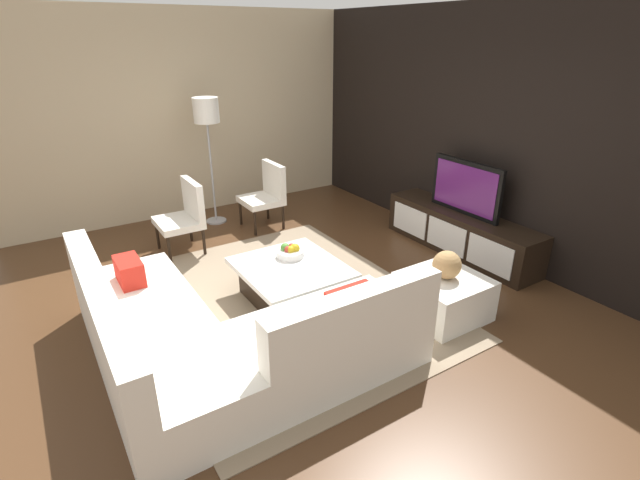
# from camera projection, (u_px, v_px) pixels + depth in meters

# --- Properties ---
(ground_plane) EXTENTS (14.00, 14.00, 0.00)m
(ground_plane) POSITION_uv_depth(u_px,v_px,m) (288.00, 307.00, 4.62)
(ground_plane) COLOR #4C301C
(feature_wall_back) EXTENTS (6.40, 0.12, 2.80)m
(feature_wall_back) POSITION_uv_depth(u_px,v_px,m) (491.00, 134.00, 5.39)
(feature_wall_back) COLOR black
(feature_wall_back) RESTS_ON ground
(side_wall_left) EXTENTS (0.12, 5.20, 2.80)m
(side_wall_left) POSITION_uv_depth(u_px,v_px,m) (187.00, 116.00, 6.62)
(side_wall_left) COLOR #C6B28E
(side_wall_left) RESTS_ON ground
(area_rug) EXTENTS (3.23, 2.59, 0.01)m
(area_rug) POSITION_uv_depth(u_px,v_px,m) (283.00, 302.00, 4.69)
(area_rug) COLOR gray
(area_rug) RESTS_ON ground
(media_console) EXTENTS (2.05, 0.49, 0.50)m
(media_console) POSITION_uv_depth(u_px,v_px,m) (460.00, 232.00, 5.70)
(media_console) COLOR black
(media_console) RESTS_ON ground
(television) EXTENTS (0.98, 0.06, 0.63)m
(television) POSITION_uv_depth(u_px,v_px,m) (466.00, 188.00, 5.47)
(television) COLOR black
(television) RESTS_ON media_console
(sectional_couch) EXTENTS (2.36, 2.30, 0.83)m
(sectional_couch) POSITION_uv_depth(u_px,v_px,m) (218.00, 337.00, 3.67)
(sectional_couch) COLOR white
(sectional_couch) RESTS_ON ground
(coffee_table) EXTENTS (1.04, 0.95, 0.38)m
(coffee_table) POSITION_uv_depth(u_px,v_px,m) (291.00, 282.00, 4.66)
(coffee_table) COLOR black
(coffee_table) RESTS_ON ground
(accent_chair_near) EXTENTS (0.57, 0.50, 0.87)m
(accent_chair_near) POSITION_uv_depth(u_px,v_px,m) (185.00, 212.00, 5.64)
(accent_chair_near) COLOR black
(accent_chair_near) RESTS_ON ground
(floor_lamp) EXTENTS (0.33, 0.33, 1.71)m
(floor_lamp) POSITION_uv_depth(u_px,v_px,m) (207.00, 118.00, 6.13)
(floor_lamp) COLOR #A5A5AA
(floor_lamp) RESTS_ON ground
(ottoman) EXTENTS (0.70, 0.70, 0.40)m
(ottoman) POSITION_uv_depth(u_px,v_px,m) (443.00, 296.00, 4.41)
(ottoman) COLOR white
(ottoman) RESTS_ON ground
(fruit_bowl) EXTENTS (0.28, 0.28, 0.14)m
(fruit_bowl) POSITION_uv_depth(u_px,v_px,m) (290.00, 252.00, 4.76)
(fruit_bowl) COLOR silver
(fruit_bowl) RESTS_ON coffee_table
(accent_chair_far) EXTENTS (0.54, 0.50, 0.87)m
(accent_chair_far) POSITION_uv_depth(u_px,v_px,m) (267.00, 191.00, 6.39)
(accent_chair_far) COLOR black
(accent_chair_far) RESTS_ON ground
(decorative_ball) EXTENTS (0.26, 0.26, 0.26)m
(decorative_ball) POSITION_uv_depth(u_px,v_px,m) (447.00, 265.00, 4.27)
(decorative_ball) COLOR #AD8451
(decorative_ball) RESTS_ON ottoman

